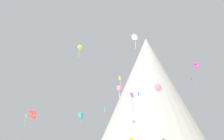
# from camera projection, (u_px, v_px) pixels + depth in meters

# --- Properties ---
(rock_massif) EXTENTS (79.25, 79.25, 63.97)m
(rock_massif) POSITION_uv_depth(u_px,v_px,m) (147.00, 97.00, 117.29)
(rock_massif) COLOR gray
(rock_massif) RESTS_ON ground_plane
(kite_teal_mid) EXTENTS (1.77, 1.73, 3.61)m
(kite_teal_mid) POSITION_uv_depth(u_px,v_px,m) (81.00, 115.00, 73.95)
(kite_teal_mid) COLOR teal
(kite_magenta_mid) EXTENTS (1.16, 1.22, 3.19)m
(kite_magenta_mid) POSITION_uv_depth(u_px,v_px,m) (195.00, 65.00, 62.64)
(kite_magenta_mid) COLOR #D1339E
(kite_gold_high) EXTENTS (0.84, 0.61, 4.43)m
(kite_gold_high) POSITION_uv_depth(u_px,v_px,m) (120.00, 79.00, 87.48)
(kite_gold_high) COLOR gold
(kite_red_low) EXTENTS (1.78, 1.70, 1.90)m
(kite_red_low) POSITION_uv_depth(u_px,v_px,m) (32.00, 115.00, 50.37)
(kite_red_low) COLOR red
(kite_cyan_mid) EXTENTS (0.48, 1.17, 3.08)m
(kite_cyan_mid) POSITION_uv_depth(u_px,v_px,m) (105.00, 110.00, 78.15)
(kite_cyan_mid) COLOR #33BCDB
(kite_green_low) EXTENTS (1.01, 0.97, 3.76)m
(kite_green_low) POSITION_uv_depth(u_px,v_px,m) (26.00, 117.00, 63.77)
(kite_green_low) COLOR green
(kite_rainbow_mid) EXTENTS (2.54, 1.26, 2.60)m
(kite_rainbow_mid) POSITION_uv_depth(u_px,v_px,m) (158.00, 87.00, 69.48)
(kite_rainbow_mid) COLOR #E5668C
(kite_pink_mid) EXTENTS (1.60, 1.63, 3.78)m
(kite_pink_mid) POSITION_uv_depth(u_px,v_px,m) (120.00, 88.00, 64.75)
(kite_pink_mid) COLOR pink
(kite_yellow_low) EXTENTS (1.68, 1.73, 4.05)m
(kite_yellow_low) POSITION_uv_depth(u_px,v_px,m) (131.00, 140.00, 79.79)
(kite_yellow_low) COLOR yellow
(kite_blue_mid) EXTENTS (0.49, 0.63, 0.96)m
(kite_blue_mid) POSITION_uv_depth(u_px,v_px,m) (138.00, 94.00, 59.90)
(kite_blue_mid) COLOR blue
(kite_indigo_high) EXTENTS (0.64, 0.70, 5.05)m
(kite_indigo_high) POSITION_uv_depth(u_px,v_px,m) (192.00, 82.00, 85.33)
(kite_indigo_high) COLOR #5138B2
(kite_lime_high) EXTENTS (1.81, 1.41, 4.54)m
(kite_lime_high) POSITION_uv_depth(u_px,v_px,m) (80.00, 47.00, 78.56)
(kite_lime_high) COLOR #8CD133
(kite_violet_low) EXTENTS (0.88, 1.05, 3.77)m
(kite_violet_low) POSITION_uv_depth(u_px,v_px,m) (132.00, 97.00, 45.73)
(kite_violet_low) COLOR purple
(kite_white_high) EXTENTS (1.87, 1.86, 4.82)m
(kite_white_high) POSITION_uv_depth(u_px,v_px,m) (135.00, 37.00, 71.81)
(kite_white_high) COLOR white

